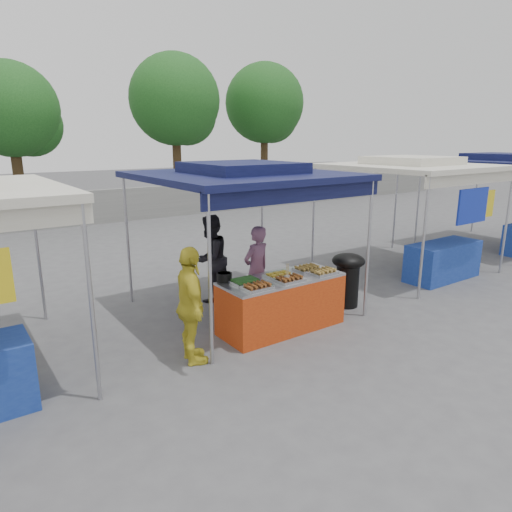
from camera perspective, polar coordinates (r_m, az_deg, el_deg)
ground_plane at (r=7.48m, az=2.68°, el=-8.76°), size 80.00×80.00×0.00m
back_wall at (r=17.11m, az=-20.63°, el=5.63°), size 40.00×0.25×1.20m
main_canopy at (r=7.69m, az=-1.61°, el=10.14°), size 3.20×3.20×2.57m
neighbor_stall_right at (r=10.69m, az=20.34°, el=6.31°), size 3.20×3.20×2.57m
tree_1 at (r=18.42m, az=-27.89°, el=15.43°), size 3.32×3.22×5.54m
tree_2 at (r=20.14m, az=-9.78°, el=18.23°), size 3.72×3.70×6.36m
tree_3 at (r=23.45m, az=1.30°, el=18.14°), size 3.80×3.80×6.53m
vendor_table at (r=7.25m, az=3.21°, el=-5.92°), size 2.00×0.80×0.85m
food_tray_fl at (r=6.55m, az=0.17°, el=-3.88°), size 0.42×0.30×0.07m
food_tray_fm at (r=6.91m, az=4.20°, el=-2.94°), size 0.42×0.30×0.07m
food_tray_fr at (r=7.34m, az=8.38°, el=-2.02°), size 0.42×0.30×0.07m
food_tray_bl at (r=6.81m, az=-1.37°, el=-3.18°), size 0.42×0.30×0.07m
food_tray_bm at (r=7.14m, az=2.84°, el=-2.36°), size 0.42×0.30×0.07m
food_tray_br at (r=7.50m, az=6.44°, el=-1.59°), size 0.42×0.30×0.07m
cooking_pot at (r=6.92m, az=-3.99°, el=-2.64°), size 0.23×0.23×0.13m
skewer_cup at (r=6.87m, az=3.92°, el=-2.90°), size 0.08×0.08×0.11m
wok_burner at (r=8.32m, az=11.40°, el=-2.34°), size 0.58×0.58×0.98m
crate_left at (r=7.52m, az=-1.83°, el=-7.51°), size 0.45×0.32×0.27m
crate_right at (r=8.04m, az=0.55°, el=-5.98°), size 0.47×0.33×0.28m
crate_stacked at (r=7.95m, az=0.56°, el=-4.16°), size 0.43×0.30×0.26m
vendor_woman at (r=7.84m, az=0.06°, el=-1.73°), size 0.61×0.46×1.53m
helper_man at (r=8.45m, az=-5.71°, el=-0.28°), size 0.98×0.90×1.62m
customer_person at (r=6.12m, az=-8.14°, el=-6.21°), size 0.61×1.01×1.61m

